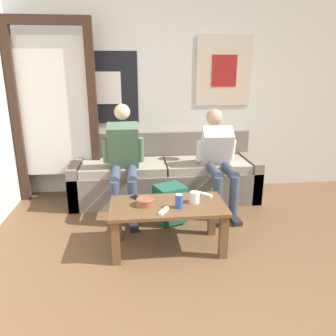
# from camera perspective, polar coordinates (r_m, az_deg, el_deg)

# --- Properties ---
(wall_back) EXTENTS (10.00, 0.07, 2.55)m
(wall_back) POSITION_cam_1_polar(r_m,az_deg,el_deg) (4.31, -0.03, 12.84)
(wall_back) COLOR silver
(wall_back) RESTS_ON ground_plane
(door_frame) EXTENTS (1.00, 0.10, 2.15)m
(door_frame) POSITION_cam_1_polar(r_m,az_deg,el_deg) (4.18, -19.24, 10.70)
(door_frame) COLOR #382319
(door_frame) RESTS_ON ground_plane
(couch) EXTENTS (2.28, 0.74, 0.80)m
(couch) POSITION_cam_1_polar(r_m,az_deg,el_deg) (4.14, -0.57, -1.48)
(couch) COLOR #70665B
(couch) RESTS_ON ground_plane
(coffee_table) EXTENTS (1.03, 0.54, 0.43)m
(coffee_table) POSITION_cam_1_polar(r_m,az_deg,el_deg) (2.96, -0.02, -7.86)
(coffee_table) COLOR brown
(coffee_table) RESTS_ON ground_plane
(person_seated_adult) EXTENTS (0.47, 0.84, 1.21)m
(person_seated_adult) POSITION_cam_1_polar(r_m,az_deg,el_deg) (3.65, -7.79, 1.93)
(person_seated_adult) COLOR #384256
(person_seated_adult) RESTS_ON ground_plane
(person_seated_teen) EXTENTS (0.47, 0.94, 1.13)m
(person_seated_teen) POSITION_cam_1_polar(r_m,az_deg,el_deg) (3.82, 8.76, 2.12)
(person_seated_teen) COLOR #384256
(person_seated_teen) RESTS_ON ground_plane
(backpack) EXTENTS (0.37, 0.37, 0.40)m
(backpack) POSITION_cam_1_polar(r_m,az_deg,el_deg) (3.53, 0.45, -6.39)
(backpack) COLOR #1E5642
(backpack) RESTS_ON ground_plane
(ceramic_bowl) EXTENTS (0.16, 0.16, 0.06)m
(ceramic_bowl) POSITION_cam_1_polar(r_m,az_deg,el_deg) (2.91, -3.97, -5.81)
(ceramic_bowl) COLOR brown
(ceramic_bowl) RESTS_ON coffee_table
(pillar_candle) EXTENTS (0.09, 0.09, 0.11)m
(pillar_candle) POSITION_cam_1_polar(r_m,az_deg,el_deg) (2.96, 4.64, -5.11)
(pillar_candle) COLOR silver
(pillar_candle) RESTS_ON coffee_table
(drink_can_blue) EXTENTS (0.07, 0.07, 0.12)m
(drink_can_blue) POSITION_cam_1_polar(r_m,az_deg,el_deg) (2.84, 1.93, -5.79)
(drink_can_blue) COLOR #28479E
(drink_can_blue) RESTS_ON coffee_table
(game_controller_near_left) EXTENTS (0.13, 0.12, 0.03)m
(game_controller_near_left) POSITION_cam_1_polar(r_m,az_deg,el_deg) (3.14, 6.46, -4.59)
(game_controller_near_left) COLOR white
(game_controller_near_left) RESTS_ON coffee_table
(game_controller_near_right) EXTENTS (0.10, 0.14, 0.03)m
(game_controller_near_right) POSITION_cam_1_polar(r_m,az_deg,el_deg) (2.78, -0.75, -7.49)
(game_controller_near_right) COLOR white
(game_controller_near_right) RESTS_ON coffee_table
(cell_phone) EXTENTS (0.14, 0.15, 0.01)m
(cell_phone) POSITION_cam_1_polar(r_m,az_deg,el_deg) (3.07, -5.37, -5.21)
(cell_phone) COLOR black
(cell_phone) RESTS_ON coffee_table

